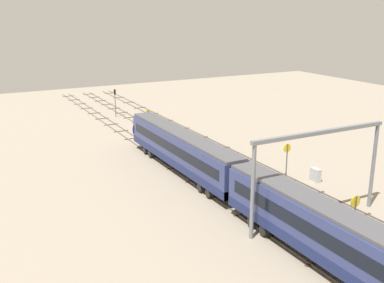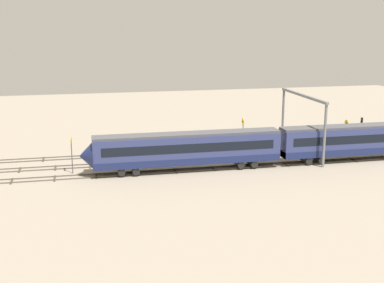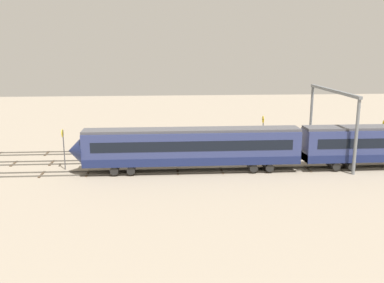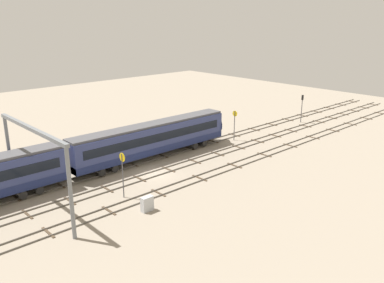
% 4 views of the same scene
% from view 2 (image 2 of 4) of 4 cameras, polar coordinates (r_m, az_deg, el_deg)
% --- Properties ---
extents(ground_plane, '(141.25, 141.25, 0.00)m').
position_cam_2_polar(ground_plane, '(71.47, 1.41, -2.01)').
color(ground_plane, gray).
extents(track_near_foreground, '(125.25, 2.40, 0.16)m').
position_cam_2_polar(track_near_foreground, '(75.90, 0.56, -1.04)').
color(track_near_foreground, '#59544C').
rests_on(track_near_foreground, ground).
extents(track_second_near, '(125.25, 2.40, 0.16)m').
position_cam_2_polar(track_second_near, '(71.45, 1.41, -1.96)').
color(track_second_near, '#59544C').
rests_on(track_second_near, ground).
extents(track_with_train, '(125.25, 2.40, 0.16)m').
position_cam_2_polar(track_with_train, '(67.04, 2.37, -3.00)').
color(track_with_train, '#59544C').
rests_on(track_with_train, ground).
extents(train, '(75.20, 3.24, 4.80)m').
position_cam_2_polar(train, '(74.31, 18.11, 0.03)').
color(train, navy).
rests_on(train, ground).
extents(overhead_gantry, '(0.40, 14.78, 8.68)m').
position_cam_2_polar(overhead_gantry, '(74.84, 12.17, 3.32)').
color(overhead_gantry, slate).
rests_on(overhead_gantry, ground).
extents(speed_sign_mid_trackside, '(0.14, 0.89, 4.72)m').
position_cam_2_polar(speed_sign_mid_trackside, '(65.99, -13.23, -0.92)').
color(speed_sign_mid_trackside, '#4C4C51').
rests_on(speed_sign_mid_trackside, ground).
extents(speed_sign_far_trackside, '(0.14, 1.00, 5.12)m').
position_cam_2_polar(speed_sign_far_trackside, '(76.56, 16.73, 1.07)').
color(speed_sign_far_trackside, '#4C4C51').
rests_on(speed_sign_far_trackside, ground).
extents(speed_sign_distant_end, '(0.14, 0.97, 5.01)m').
position_cam_2_polar(speed_sign_distant_end, '(75.28, 5.67, 1.30)').
color(speed_sign_distant_end, '#4C4C51').
rests_on(speed_sign_distant_end, ground).
extents(signal_light_trackside_approach, '(0.31, 0.32, 4.55)m').
position_cam_2_polar(signal_light_trackside_approach, '(82.02, 18.26, 1.45)').
color(signal_light_trackside_approach, '#4C4C51').
rests_on(signal_light_trackside_approach, ground).
extents(relay_cabinet, '(1.25, 0.63, 1.53)m').
position_cam_2_polar(relay_cabinet, '(79.80, 4.74, 0.15)').
color(relay_cabinet, '#B2B7BC').
rests_on(relay_cabinet, ground).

